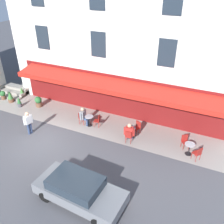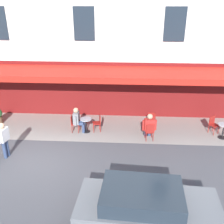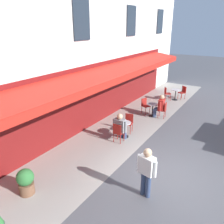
# 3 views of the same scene
# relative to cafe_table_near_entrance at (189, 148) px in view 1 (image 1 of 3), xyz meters

# --- Properties ---
(ground_plane) EXTENTS (70.00, 70.00, 0.00)m
(ground_plane) POSITION_rel_cafe_table_near_entrance_xyz_m (8.79, 2.60, -0.49)
(ground_plane) COLOR #4C4C51
(sidewalk_cafe_terrace) EXTENTS (20.50, 3.20, 0.01)m
(sidewalk_cafe_terrace) POSITION_rel_cafe_table_near_entrance_xyz_m (5.54, -0.80, -0.49)
(sidewalk_cafe_terrace) COLOR gray
(sidewalk_cafe_terrace) RESTS_ON ground_plane
(cafe_building_facade) EXTENTS (20.00, 10.70, 15.00)m
(cafe_building_facade) POSITION_rel_cafe_table_near_entrance_xyz_m (4.80, -6.89, 7.00)
(cafe_building_facade) COLOR silver
(cafe_building_facade) RESTS_ON ground_plane
(back_alley_steps) EXTENTS (2.40, 1.75, 0.60)m
(back_alley_steps) POSITION_rel_cafe_table_near_entrance_xyz_m (15.39, -1.99, -0.25)
(back_alley_steps) COLOR gray
(back_alley_steps) RESTS_ON ground_plane
(cafe_table_near_entrance) EXTENTS (0.60, 0.60, 0.75)m
(cafe_table_near_entrance) POSITION_rel_cafe_table_near_entrance_xyz_m (0.00, 0.00, 0.00)
(cafe_table_near_entrance) COLOR black
(cafe_table_near_entrance) RESTS_ON ground_plane
(cafe_chair_red_facing_street) EXTENTS (0.56, 0.56, 0.91)m
(cafe_chair_red_facing_street) POSITION_rel_cafe_table_near_entrance_xyz_m (-0.52, 0.36, 0.06)
(cafe_chair_red_facing_street) COLOR maroon
(cafe_chair_red_facing_street) RESTS_ON ground_plane
(cafe_chair_red_near_door) EXTENTS (0.56, 0.56, 0.91)m
(cafe_chair_red_near_door) POSITION_rel_cafe_table_near_entrance_xyz_m (0.35, -0.52, 0.06)
(cafe_chair_red_near_door) COLOR maroon
(cafe_chair_red_near_door) RESTS_ON ground_plane
(cafe_table_mid_terrace) EXTENTS (0.60, 0.60, 0.75)m
(cafe_table_mid_terrace) POSITION_rel_cafe_table_near_entrance_xyz_m (3.75, -0.16, 0.00)
(cafe_table_mid_terrace) COLOR black
(cafe_table_mid_terrace) RESTS_ON ground_plane
(cafe_chair_red_corner_left) EXTENTS (0.44, 0.44, 0.91)m
(cafe_chair_red_corner_left) POSITION_rel_cafe_table_near_entrance_xyz_m (3.67, 0.47, 0.06)
(cafe_chair_red_corner_left) COLOR maroon
(cafe_chair_red_corner_left) RESTS_ON ground_plane
(cafe_chair_red_back_row) EXTENTS (0.52, 0.52, 0.91)m
(cafe_chair_red_back_row) POSITION_rel_cafe_table_near_entrance_xyz_m (3.51, -0.74, 0.06)
(cafe_chair_red_back_row) COLOR maroon
(cafe_chair_red_back_row) RESTS_ON ground_plane
(cafe_table_streetside) EXTENTS (0.60, 0.60, 0.75)m
(cafe_table_streetside) POSITION_rel_cafe_table_near_entrance_xyz_m (6.90, -0.24, 0.00)
(cafe_table_streetside) COLOR black
(cafe_table_streetside) RESTS_ON ground_plane
(cafe_chair_red_corner_right) EXTENTS (0.47, 0.47, 0.91)m
(cafe_chair_red_corner_right) POSITION_rel_cafe_table_near_entrance_xyz_m (6.28, -0.36, 0.06)
(cafe_chair_red_corner_right) COLOR maroon
(cafe_chair_red_corner_right) RESTS_ON ground_plane
(cafe_chair_red_by_window) EXTENTS (0.41, 0.41, 0.91)m
(cafe_chair_red_by_window) POSITION_rel_cafe_table_near_entrance_xyz_m (7.53, -0.23, 0.06)
(cafe_chair_red_by_window) COLOR maroon
(cafe_chair_red_by_window) RESTS_ON ground_plane
(seated_patron_in_red) EXTENTS (0.71, 0.62, 1.37)m
(seated_patron_in_red) POSITION_rel_cafe_table_near_entrance_xyz_m (3.70, 0.26, 0.23)
(seated_patron_in_red) COLOR navy
(seated_patron_in_red) RESTS_ON ground_plane
(seated_companion_in_grey) EXTENTS (0.58, 0.70, 1.35)m
(seated_companion_in_grey) POSITION_rel_cafe_table_near_entrance_xyz_m (7.31, -0.23, 0.23)
(seated_companion_in_grey) COLOR navy
(seated_companion_in_grey) RESTS_ON ground_plane
(walking_pedestrian_in_white) EXTENTS (0.36, 0.67, 1.66)m
(walking_pedestrian_in_white) POSITION_rel_cafe_table_near_entrance_xyz_m (10.06, 2.26, 0.48)
(walking_pedestrian_in_white) COLOR navy
(walking_pedestrian_in_white) RESTS_ON ground_plane
(potted_plant_mid_terrace) EXTENTS (0.45, 0.45, 0.99)m
(potted_plant_mid_terrace) POSITION_rel_cafe_table_near_entrance_xyz_m (14.61, -0.62, -0.01)
(potted_plant_mid_terrace) COLOR brown
(potted_plant_mid_terrace) RESTS_ON ground_plane
(potted_plant_entrance_left) EXTENTS (0.33, 0.33, 0.86)m
(potted_plant_entrance_left) POSITION_rel_cafe_table_near_entrance_xyz_m (13.36, -0.29, -0.07)
(potted_plant_entrance_left) COLOR #4C4C51
(potted_plant_entrance_left) RESTS_ON ground_plane
(potted_plant_under_sign) EXTENTS (0.54, 0.54, 0.88)m
(potted_plant_under_sign) POSITION_rel_cafe_table_near_entrance_xyz_m (11.96, -0.95, -0.03)
(potted_plant_under_sign) COLOR brown
(potted_plant_under_sign) RESTS_ON ground_plane
(potted_plant_by_steps) EXTENTS (0.38, 0.38, 0.88)m
(potted_plant_by_steps) POSITION_rel_cafe_table_near_entrance_xyz_m (14.41, -1.77, -0.06)
(potted_plant_by_steps) COLOR #2D2D33
(potted_plant_by_steps) RESTS_ON ground_plane
(potted_plant_entrance_right) EXTENTS (0.46, 0.46, 0.77)m
(potted_plant_entrance_right) POSITION_rel_cafe_table_near_entrance_xyz_m (15.56, -0.72, -0.06)
(potted_plant_entrance_right) COLOR brown
(potted_plant_entrance_right) RESTS_ON ground_plane
(parked_car_grey) EXTENTS (4.40, 2.06, 1.33)m
(parked_car_grey) POSITION_rel_cafe_table_near_entrance_xyz_m (4.18, 5.59, 0.22)
(parked_car_grey) COLOR slate
(parked_car_grey) RESTS_ON ground_plane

